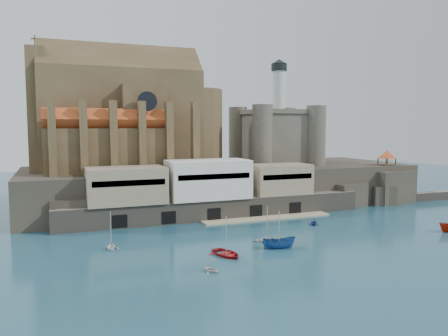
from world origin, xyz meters
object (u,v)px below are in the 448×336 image
boat_0 (226,256)px  church (129,120)px  boat_1 (211,272)px  boat_2 (279,248)px  pavilion (387,155)px  castle_keep (275,134)px

boat_0 → church: bearing=84.3°
boat_0 → boat_1: size_ratio=2.21×
boat_1 → boat_2: bearing=-5.9°
boat_0 → boat_1: bearing=-141.6°
pavilion → boat_2: size_ratio=1.10×
boat_1 → church: bearing=60.7°
pavilion → castle_keep: bearing=149.8°
church → boat_0: (7.38, -46.66, -22.13)m
church → pavilion: church is taller
church → boat_2: (17.15, -45.97, -22.13)m
castle_keep → church: bearing=178.9°
church → boat_1: size_ratio=16.80×
pavilion → church: bearing=166.5°
boat_0 → boat_1: (-4.84, -6.46, 0.00)m
church → boat_2: 53.82m
church → pavilion: size_ratio=7.34×
church → pavilion: bearing=-13.5°
church → boat_2: size_ratio=8.10×
castle_keep → boat_1: castle_keep is taller
church → castle_keep: (40.21, -0.78, -3.81)m
boat_1 → pavilion: bearing=-1.7°
church → pavilion: (66.13, -15.85, -9.40)m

